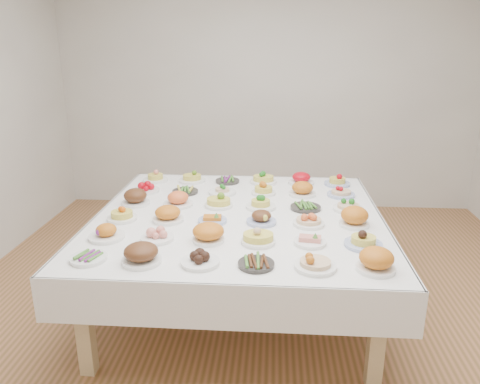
# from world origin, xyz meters

# --- Properties ---
(room_envelope) EXTENTS (5.02, 5.02, 2.81)m
(room_envelope) POSITION_xyz_m (0.00, 0.00, 1.83)
(room_envelope) COLOR #A56A44
(room_envelope) RESTS_ON ground
(display_table) EXTENTS (2.13, 2.13, 0.75)m
(display_table) POSITION_xyz_m (-0.17, 0.09, 0.68)
(display_table) COLOR white
(display_table) RESTS_ON ground
(dish_0) EXTENTS (0.21, 0.21, 0.05)m
(dish_0) POSITION_xyz_m (-0.99, -0.73, 0.77)
(dish_0) COLOR white
(dish_0) RESTS_ON display_table
(dish_1) EXTENTS (0.25, 0.25, 0.15)m
(dish_1) POSITION_xyz_m (-0.67, -0.74, 0.82)
(dish_1) COLOR white
(dish_1) RESTS_ON display_table
(dish_2) EXTENTS (0.22, 0.22, 0.09)m
(dish_2) POSITION_xyz_m (-0.33, -0.73, 0.79)
(dish_2) COLOR white
(dish_2) RESTS_ON display_table
(dish_3) EXTENTS (0.21, 0.21, 0.05)m
(dish_3) POSITION_xyz_m (-0.01, -0.74, 0.77)
(dish_3) COLOR #2D2A28
(dish_3) RESTS_ON display_table
(dish_4) EXTENTS (0.24, 0.24, 0.14)m
(dish_4) POSITION_xyz_m (0.33, -0.74, 0.82)
(dish_4) COLOR white
(dish_4) RESTS_ON display_table
(dish_5) EXTENTS (0.22, 0.22, 0.14)m
(dish_5) POSITION_xyz_m (0.67, -0.74, 0.82)
(dish_5) COLOR white
(dish_5) RESTS_ON display_table
(dish_6) EXTENTS (0.23, 0.23, 0.12)m
(dish_6) POSITION_xyz_m (-1.00, -0.41, 0.80)
(dish_6) COLOR white
(dish_6) RESTS_ON display_table
(dish_7) EXTENTS (0.21, 0.21, 0.09)m
(dish_7) POSITION_xyz_m (-0.66, -0.41, 0.79)
(dish_7) COLOR white
(dish_7) RESTS_ON display_table
(dish_8) EXTENTS (0.20, 0.20, 0.13)m
(dish_8) POSITION_xyz_m (-0.33, -0.41, 0.82)
(dish_8) COLOR white
(dish_8) RESTS_ON display_table
(dish_9) EXTENTS (0.22, 0.22, 0.14)m
(dish_9) POSITION_xyz_m (-0.01, -0.41, 0.82)
(dish_9) COLOR white
(dish_9) RESTS_ON display_table
(dish_10) EXTENTS (0.20, 0.20, 0.08)m
(dish_10) POSITION_xyz_m (0.32, -0.40, 0.78)
(dish_10) COLOR white
(dish_10) RESTS_ON display_table
(dish_11) EXTENTS (0.23, 0.23, 0.15)m
(dish_11) POSITION_xyz_m (0.66, -0.41, 0.82)
(dish_11) COLOR #4C66B2
(dish_11) RESTS_ON display_table
(dish_12) EXTENTS (0.21, 0.21, 0.12)m
(dish_12) POSITION_xyz_m (-1.00, -0.08, 0.80)
(dish_12) COLOR white
(dish_12) RESTS_ON display_table
(dish_13) EXTENTS (0.22, 0.22, 0.13)m
(dish_13) POSITION_xyz_m (-0.67, -0.07, 0.81)
(dish_13) COLOR white
(dish_13) RESTS_ON display_table
(dish_14) EXTENTS (0.20, 0.20, 0.08)m
(dish_14) POSITION_xyz_m (-0.34, -0.07, 0.78)
(dish_14) COLOR #4C66B2
(dish_14) RESTS_ON display_table
(dish_15) EXTENTS (0.21, 0.21, 0.12)m
(dish_15) POSITION_xyz_m (0.00, -0.07, 0.80)
(dish_15) COLOR #4C66B2
(dish_15) RESTS_ON display_table
(dish_16) EXTENTS (0.22, 0.22, 0.13)m
(dish_16) POSITION_xyz_m (0.34, -0.08, 0.81)
(dish_16) COLOR white
(dish_16) RESTS_ON display_table
(dish_17) EXTENTS (0.24, 0.24, 0.14)m
(dish_17) POSITION_xyz_m (0.65, -0.07, 0.82)
(dish_17) COLOR white
(dish_17) RESTS_ON display_table
(dish_18) EXTENTS (0.24, 0.24, 0.13)m
(dish_18) POSITION_xyz_m (-1.00, 0.26, 0.81)
(dish_18) COLOR white
(dish_18) RESTS_ON display_table
(dish_19) EXTENTS (0.23, 0.23, 0.14)m
(dish_19) POSITION_xyz_m (-0.66, 0.26, 0.81)
(dish_19) COLOR white
(dish_19) RESTS_ON display_table
(dish_20) EXTENTS (0.22, 0.22, 0.13)m
(dish_20) POSITION_xyz_m (-0.34, 0.26, 0.81)
(dish_20) COLOR white
(dish_20) RESTS_ON display_table
(dish_21) EXTENTS (0.23, 0.23, 0.12)m
(dish_21) POSITION_xyz_m (-0.01, 0.25, 0.80)
(dish_21) COLOR white
(dish_21) RESTS_ON display_table
(dish_22) EXTENTS (0.23, 0.23, 0.05)m
(dish_22) POSITION_xyz_m (0.34, 0.25, 0.77)
(dish_22) COLOR #2D2A28
(dish_22) RESTS_ON display_table
(dish_23) EXTENTS (0.23, 0.23, 0.13)m
(dish_23) POSITION_xyz_m (0.66, 0.25, 0.81)
(dish_23) COLOR white
(dish_23) RESTS_ON display_table
(dish_24) EXTENTS (0.23, 0.23, 0.10)m
(dish_24) POSITION_xyz_m (-1.01, 0.59, 0.79)
(dish_24) COLOR white
(dish_24) RESTS_ON display_table
(dish_25) EXTENTS (0.22, 0.22, 0.06)m
(dish_25) POSITION_xyz_m (-0.66, 0.58, 0.78)
(dish_25) COLOR #2D2A28
(dish_25) RESTS_ON display_table
(dish_26) EXTENTS (0.23, 0.23, 0.11)m
(dish_26) POSITION_xyz_m (-0.34, 0.59, 0.79)
(dish_26) COLOR white
(dish_26) RESTS_ON display_table
(dish_27) EXTENTS (0.20, 0.20, 0.12)m
(dish_27) POSITION_xyz_m (0.00, 0.60, 0.81)
(dish_27) COLOR white
(dish_27) RESTS_ON display_table
(dish_28) EXTENTS (0.24, 0.24, 0.13)m
(dish_28) POSITION_xyz_m (0.33, 0.59, 0.81)
(dish_28) COLOR white
(dish_28) RESTS_ON display_table
(dish_29) EXTENTS (0.23, 0.23, 0.12)m
(dish_29) POSITION_xyz_m (0.65, 0.60, 0.81)
(dish_29) COLOR #4C66B2
(dish_29) RESTS_ON display_table
(dish_30) EXTENTS (0.22, 0.22, 0.12)m
(dish_30) POSITION_xyz_m (-1.00, 0.91, 0.80)
(dish_30) COLOR white
(dish_30) RESTS_ON display_table
(dish_31) EXTENTS (0.24, 0.24, 0.13)m
(dish_31) POSITION_xyz_m (-0.66, 0.92, 0.81)
(dish_31) COLOR white
(dish_31) RESTS_ON display_table
(dish_32) EXTENTS (0.21, 0.21, 0.05)m
(dish_32) POSITION_xyz_m (-0.33, 0.92, 0.77)
(dish_32) COLOR #2D2A28
(dish_32) RESTS_ON display_table
(dish_33) EXTENTS (0.24, 0.24, 0.14)m
(dish_33) POSITION_xyz_m (-0.01, 0.93, 0.82)
(dish_33) COLOR white
(dish_33) RESTS_ON display_table
(dish_34) EXTENTS (0.23, 0.23, 0.13)m
(dish_34) POSITION_xyz_m (0.34, 0.93, 0.81)
(dish_34) COLOR white
(dish_34) RESTS_ON display_table
(dish_35) EXTENTS (0.23, 0.23, 0.12)m
(dish_35) POSITION_xyz_m (0.66, 0.91, 0.80)
(dish_35) COLOR #4C66B2
(dish_35) RESTS_ON display_table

